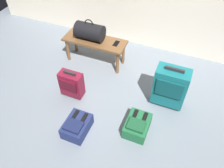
{
  "coord_description": "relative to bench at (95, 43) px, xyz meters",
  "views": [
    {
      "loc": [
        0.79,
        -1.83,
        2.46
      ],
      "look_at": [
        -0.03,
        0.17,
        0.25
      ],
      "focal_mm": 36.06,
      "sensor_mm": 36.0,
      "label": 1
    }
  ],
  "objects": [
    {
      "name": "ground_plane",
      "position": [
        0.58,
        -0.8,
        -0.36
      ],
      "size": [
        6.6,
        6.6,
        0.0
      ],
      "primitive_type": "plane",
      "color": "slate"
    },
    {
      "name": "bench",
      "position": [
        0.0,
        0.0,
        0.0
      ],
      "size": [
        1.0,
        0.36,
        0.43
      ],
      "color": "brown",
      "rests_on": "ground"
    },
    {
      "name": "duffel_bag_black",
      "position": [
        -0.07,
        0.0,
        0.2
      ],
      "size": [
        0.44,
        0.26,
        0.34
      ],
      "color": "black",
      "rests_on": "bench"
    },
    {
      "name": "cell_phone",
      "position": [
        0.35,
        0.03,
        0.07
      ],
      "size": [
        0.07,
        0.14,
        0.01
      ],
      "color": "black",
      "rests_on": "bench"
    },
    {
      "name": "suitcase_upright_teal",
      "position": [
        1.31,
        -0.46,
        -0.03
      ],
      "size": [
        0.43,
        0.26,
        0.65
      ],
      "color": "#14666B",
      "rests_on": "ground"
    },
    {
      "name": "suitcase_small_burgundy",
      "position": [
        0.03,
        -0.83,
        -0.12
      ],
      "size": [
        0.32,
        0.18,
        0.46
      ],
      "color": "maroon",
      "rests_on": "ground"
    },
    {
      "name": "backpack_green",
      "position": [
        1.06,
        -1.04,
        -0.27
      ],
      "size": [
        0.28,
        0.38,
        0.21
      ],
      "color": "#1E6038",
      "rests_on": "ground"
    },
    {
      "name": "backpack_navy",
      "position": [
        0.37,
        -1.33,
        -0.27
      ],
      "size": [
        0.28,
        0.38,
        0.21
      ],
      "color": "navy",
      "rests_on": "ground"
    }
  ]
}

